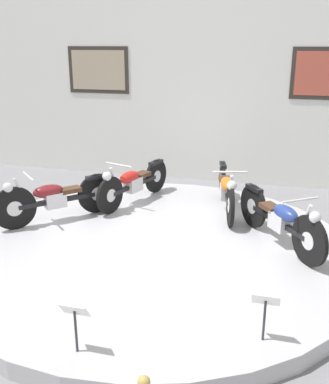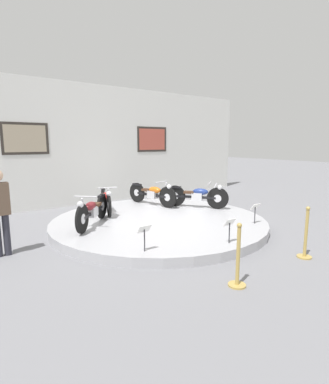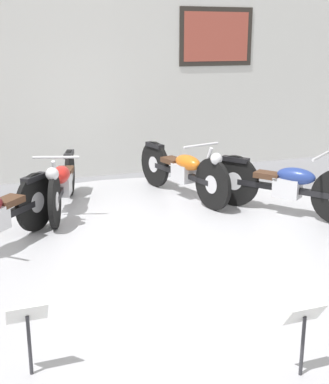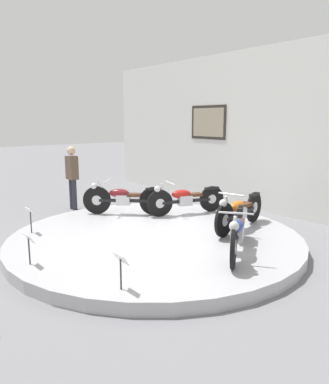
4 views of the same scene
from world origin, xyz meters
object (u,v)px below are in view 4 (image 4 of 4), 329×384
info_placard_front_right (121,263)px  visitor_standing (72,174)px  motorcycle_blue (237,231)px  info_placard_front_centre (29,242)px  motorcycle_red (185,198)px  info_placard_front_left (30,215)px  motorcycle_maroon (123,198)px  motorcycle_orange (239,211)px

info_placard_front_right → visitor_standing: visitor_standing is taller
motorcycle_blue → info_placard_front_centre: 3.33m
motorcycle_red → info_placard_front_right: motorcycle_red is taller
info_placard_front_centre → visitor_standing: bearing=145.9°
info_placard_front_left → visitor_standing: bearing=137.7°
motorcycle_blue → info_placard_front_right: motorcycle_blue is taller
motorcycle_maroon → visitor_standing: size_ratio=0.87×
motorcycle_maroon → info_placard_front_right: (3.37, -2.24, -0.03)m
motorcycle_red → motorcycle_orange: 1.64m
info_placard_front_centre → visitor_standing: visitor_standing is taller
motorcycle_red → motorcycle_orange: size_ratio=0.96×
motorcycle_orange → info_placard_front_left: bearing=-126.1°
motorcycle_blue → visitor_standing: visitor_standing is taller
visitor_standing → motorcycle_maroon: bearing=9.0°
info_placard_front_right → visitor_standing: size_ratio=0.30×
motorcycle_blue → info_placard_front_right: size_ratio=3.26×
motorcycle_red → info_placard_front_right: bearing=-53.9°
motorcycle_maroon → info_placard_front_left: (0.09, -2.24, -0.03)m
info_placard_front_left → info_placard_front_right: bearing=0.0°
motorcycle_maroon → info_placard_front_centre: (1.73, -2.86, -0.03)m
motorcycle_red → info_placard_front_centre: 4.08m
motorcycle_red → motorcycle_blue: 2.79m
motorcycle_maroon → motorcycle_orange: motorcycle_maroon is taller
info_placard_front_left → motorcycle_blue: bearing=33.6°
motorcycle_red → visitor_standing: 3.29m
info_placard_front_left → motorcycle_maroon: bearing=92.2°
motorcycle_orange → motorcycle_blue: bearing=-51.8°
motorcycle_maroon → motorcycle_blue: size_ratio=0.90×
motorcycle_blue → info_placard_front_left: motorcycle_blue is taller
motorcycle_orange → visitor_standing: visitor_standing is taller
motorcycle_orange → motorcycle_blue: size_ratio=1.18×
motorcycle_orange → motorcycle_red: bearing=-180.0°
motorcycle_blue → info_placard_front_centre: size_ratio=3.26×
visitor_standing → motorcycle_orange: bearing=17.8°
info_placard_front_centre → visitor_standing: (-3.74, 2.54, 0.40)m
motorcycle_blue → info_placard_front_left: size_ratio=3.26×
motorcycle_orange → motorcycle_blue: 1.46m
motorcycle_blue → info_placard_front_left: (-3.36, -2.23, -0.03)m
info_placard_front_right → info_placard_front_left: bearing=180.0°
info_placard_front_centre → visitor_standing: 4.54m
motorcycle_red → motorcycle_blue: motorcycle_blue is taller
motorcycle_orange → info_placard_front_left: motorcycle_orange is taller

